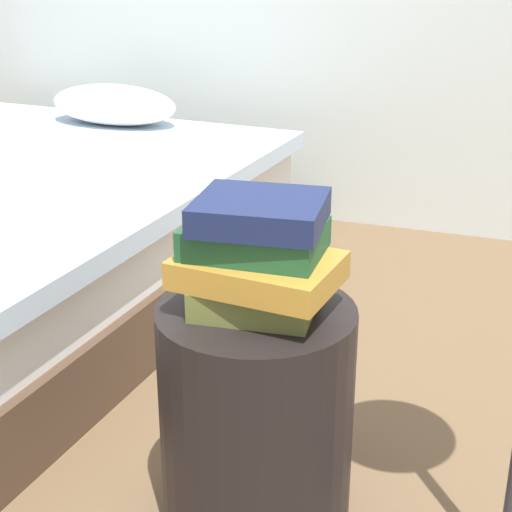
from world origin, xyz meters
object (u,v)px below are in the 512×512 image
object	(u,v)px
book_ochre	(258,270)
book_forest	(255,239)
book_olive	(256,296)
side_table	(256,419)
book_navy	(260,212)

from	to	relation	value
book_ochre	book_forest	bearing A→B (deg)	131.91
book_olive	book_forest	distance (m)	0.11
book_olive	book_forest	bearing A→B (deg)	113.59
side_table	book_olive	xyz separation A→B (m)	(0.00, -0.00, 0.28)
book_forest	book_olive	bearing A→B (deg)	-63.10
book_olive	book_ochre	xyz separation A→B (m)	(0.00, -0.00, 0.06)
side_table	book_ochre	bearing A→B (deg)	-41.73
side_table	book_navy	bearing A→B (deg)	62.31
book_olive	book_forest	world-z (taller)	book_forest
book_ochre	book_navy	world-z (taller)	book_navy
book_olive	book_forest	size ratio (longest dim) A/B	0.89
book_navy	side_table	bearing A→B (deg)	-124.21
book_ochre	book_navy	xyz separation A→B (m)	(-0.00, 0.01, 0.11)
side_table	book_forest	bearing A→B (deg)	119.29
side_table	book_navy	size ratio (longest dim) A/B	2.13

